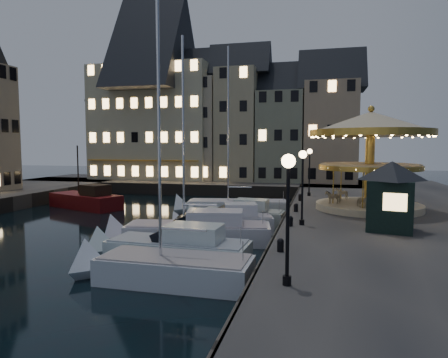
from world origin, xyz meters
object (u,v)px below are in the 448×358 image
(streetlamp_b, at_px, (303,177))
(motorboat_e, at_px, (236,217))
(streetlamp_a, at_px, (288,200))
(motorboat_a, at_px, (162,270))
(ticket_kiosk, at_px, (392,184))
(bollard_d, at_px, (300,197))
(carousel, at_px, (370,142))
(motorboat_f, at_px, (231,208))
(motorboat_b, at_px, (170,250))
(bollard_b, at_px, (290,221))
(bollard_c, at_px, (296,207))
(streetlamp_c, at_px, (309,165))
(motorboat_d, at_px, (224,223))
(motorboat_c, at_px, (192,231))
(red_fishing_boat, at_px, (87,201))
(bollard_a, at_px, (280,245))

(streetlamp_b, bearing_deg, motorboat_e, 132.72)
(motorboat_e, bearing_deg, streetlamp_a, -72.29)
(motorboat_a, distance_m, ticket_kiosk, 12.50)
(bollard_d, relative_size, carousel, 0.07)
(carousel, bearing_deg, motorboat_f, 161.92)
(streetlamp_b, relative_size, motorboat_b, 0.52)
(bollard_b, distance_m, bollard_d, 10.50)
(bollard_c, height_order, motorboat_f, motorboat_f)
(bollard_d, relative_size, motorboat_a, 0.05)
(streetlamp_c, height_order, motorboat_d, streetlamp_c)
(streetlamp_b, distance_m, motorboat_d, 6.75)
(bollard_b, relative_size, motorboat_e, 0.08)
(bollard_b, xyz_separation_m, motorboat_a, (-4.81, -6.72, -1.06))
(streetlamp_c, xyz_separation_m, carousel, (4.26, -6.93, 2.00))
(motorboat_f, relative_size, ticket_kiosk, 3.05)
(motorboat_c, bearing_deg, red_fishing_boat, 142.94)
(motorboat_a, bearing_deg, bollard_a, 14.23)
(motorboat_d, xyz_separation_m, ticket_kiosk, (9.73, -3.17, 3.12))
(streetlamp_a, bearing_deg, bollard_b, 93.61)
(streetlamp_c, bearing_deg, bollard_c, -93.81)
(motorboat_f, bearing_deg, bollard_d, -0.18)
(bollard_a, bearing_deg, motorboat_f, 109.64)
(motorboat_a, relative_size, motorboat_d, 1.89)
(motorboat_e, bearing_deg, bollard_d, 47.77)
(motorboat_f, bearing_deg, streetlamp_c, 28.86)
(carousel, xyz_separation_m, ticket_kiosk, (0.32, -6.98, -2.27))
(streetlamp_a, bearing_deg, motorboat_a, 152.79)
(bollard_c, xyz_separation_m, ticket_kiosk, (5.17, -4.91, 2.15))
(streetlamp_c, relative_size, motorboat_b, 0.52)
(streetlamp_c, relative_size, motorboat_f, 0.33)
(motorboat_a, xyz_separation_m, carousel, (9.66, 13.79, 5.48))
(streetlamp_c, relative_size, carousel, 0.51)
(streetlamp_a, height_order, motorboat_b, streetlamp_a)
(streetlamp_a, xyz_separation_m, bollard_c, (-0.60, 14.50, -2.41))
(streetlamp_c, height_order, motorboat_c, motorboat_c)
(streetlamp_b, distance_m, red_fishing_boat, 22.41)
(streetlamp_c, bearing_deg, ticket_kiosk, -71.81)
(streetlamp_b, height_order, red_fishing_boat, red_fishing_boat)
(motorboat_d, bearing_deg, streetlamp_c, 64.37)
(motorboat_a, xyz_separation_m, red_fishing_boat, (-14.47, 17.03, 0.16))
(motorboat_e, distance_m, ticket_kiosk, 11.47)
(bollard_a, relative_size, motorboat_b, 0.07)
(motorboat_b, bearing_deg, bollard_c, 58.46)
(motorboat_b, height_order, red_fishing_boat, red_fishing_boat)
(streetlamp_c, distance_m, motorboat_f, 8.01)
(streetlamp_a, bearing_deg, bollard_d, 91.72)
(motorboat_e, bearing_deg, motorboat_b, -97.18)
(streetlamp_b, height_order, motorboat_b, streetlamp_b)
(bollard_c, bearing_deg, motorboat_b, -121.54)
(ticket_kiosk, bearing_deg, bollard_a, -132.80)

